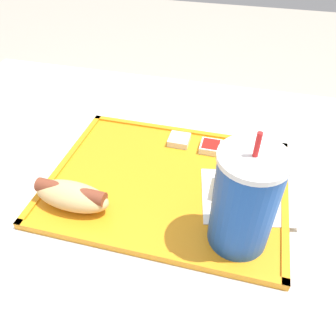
# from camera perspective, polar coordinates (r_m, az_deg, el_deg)

# --- Properties ---
(dining_table) EXTENTS (1.36, 0.88, 0.75)m
(dining_table) POSITION_cam_1_polar(r_m,az_deg,el_deg) (0.91, 2.08, -21.36)
(dining_table) COLOR beige
(dining_table) RESTS_ON ground_plane
(food_tray) EXTENTS (0.43, 0.33, 0.01)m
(food_tray) POSITION_cam_1_polar(r_m,az_deg,el_deg) (0.61, 0.00, -2.41)
(food_tray) COLOR orange
(food_tray) RESTS_ON dining_table
(paper_napkin) EXTENTS (0.18, 0.16, 0.00)m
(paper_napkin) POSITION_cam_1_polar(r_m,az_deg,el_deg) (0.60, 13.59, -4.76)
(paper_napkin) COLOR white
(paper_napkin) RESTS_ON food_tray
(soda_cup) EXTENTS (0.09, 0.09, 0.20)m
(soda_cup) POSITION_cam_1_polar(r_m,az_deg,el_deg) (0.47, 13.18, -5.65)
(soda_cup) COLOR #194CA5
(soda_cup) RESTS_ON food_tray
(hot_dog_far) EXTENTS (0.14, 0.06, 0.05)m
(hot_dog_far) POSITION_cam_1_polar(r_m,az_deg,el_deg) (0.57, -16.41, -4.60)
(hot_dog_far) COLOR #DBB270
(hot_dog_far) RESTS_ON food_tray
(fries_carton) EXTENTS (0.07, 0.06, 0.11)m
(fries_carton) POSITION_cam_1_polar(r_m,az_deg,el_deg) (0.58, 13.68, -1.72)
(fries_carton) COLOR gold
(fries_carton) RESTS_ON food_tray
(sauce_cup_mayo) EXTENTS (0.04, 0.04, 0.02)m
(sauce_cup_mayo) POSITION_cam_1_polar(r_m,az_deg,el_deg) (0.69, 1.96, 4.97)
(sauce_cup_mayo) COLOR silver
(sauce_cup_mayo) RESTS_ON food_tray
(sauce_cup_ketchup) EXTENTS (0.04, 0.04, 0.02)m
(sauce_cup_ketchup) POSITION_cam_1_polar(r_m,az_deg,el_deg) (0.68, 7.44, 3.74)
(sauce_cup_ketchup) COLOR silver
(sauce_cup_ketchup) RESTS_ON food_tray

